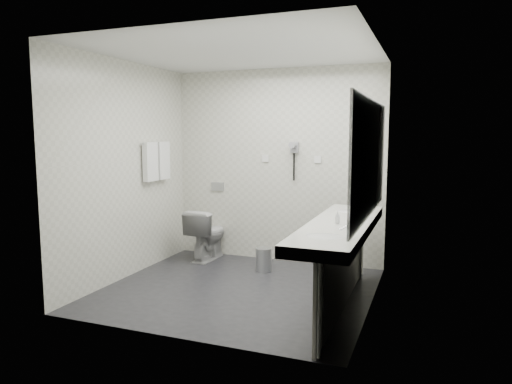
% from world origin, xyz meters
% --- Properties ---
extents(floor, '(2.80, 2.80, 0.00)m').
position_xyz_m(floor, '(0.00, 0.00, 0.00)').
color(floor, '#232227').
rests_on(floor, ground).
extents(ceiling, '(2.80, 2.80, 0.00)m').
position_xyz_m(ceiling, '(0.00, 0.00, 2.50)').
color(ceiling, silver).
rests_on(ceiling, wall_back).
extents(wall_back, '(2.80, 0.00, 2.80)m').
position_xyz_m(wall_back, '(0.00, 1.30, 1.25)').
color(wall_back, beige).
rests_on(wall_back, floor).
extents(wall_front, '(2.80, 0.00, 2.80)m').
position_xyz_m(wall_front, '(0.00, -1.30, 1.25)').
color(wall_front, beige).
rests_on(wall_front, floor).
extents(wall_left, '(0.00, 2.60, 2.60)m').
position_xyz_m(wall_left, '(-1.40, 0.00, 1.25)').
color(wall_left, beige).
rests_on(wall_left, floor).
extents(wall_right, '(0.00, 2.60, 2.60)m').
position_xyz_m(wall_right, '(1.40, 0.00, 1.25)').
color(wall_right, beige).
rests_on(wall_right, floor).
extents(vanity_counter, '(0.55, 2.20, 0.10)m').
position_xyz_m(vanity_counter, '(1.12, -0.20, 0.80)').
color(vanity_counter, silver).
rests_on(vanity_counter, floor).
extents(vanity_panel, '(0.03, 2.15, 0.75)m').
position_xyz_m(vanity_panel, '(1.15, -0.20, 0.38)').
color(vanity_panel, gray).
rests_on(vanity_panel, floor).
extents(vanity_post_near, '(0.06, 0.06, 0.75)m').
position_xyz_m(vanity_post_near, '(1.18, -1.24, 0.38)').
color(vanity_post_near, silver).
rests_on(vanity_post_near, floor).
extents(vanity_post_far, '(0.06, 0.06, 0.75)m').
position_xyz_m(vanity_post_far, '(1.18, 0.84, 0.38)').
color(vanity_post_far, silver).
rests_on(vanity_post_far, floor).
extents(mirror, '(0.02, 2.20, 1.05)m').
position_xyz_m(mirror, '(1.39, -0.20, 1.45)').
color(mirror, '#B2BCC6').
rests_on(mirror, wall_right).
extents(basin_near, '(0.40, 0.31, 0.05)m').
position_xyz_m(basin_near, '(1.12, -0.85, 0.83)').
color(basin_near, white).
rests_on(basin_near, vanity_counter).
extents(basin_far, '(0.40, 0.31, 0.05)m').
position_xyz_m(basin_far, '(1.12, 0.45, 0.83)').
color(basin_far, white).
rests_on(basin_far, vanity_counter).
extents(faucet_near, '(0.04, 0.04, 0.15)m').
position_xyz_m(faucet_near, '(1.32, -0.85, 0.92)').
color(faucet_near, silver).
rests_on(faucet_near, vanity_counter).
extents(faucet_far, '(0.04, 0.04, 0.15)m').
position_xyz_m(faucet_far, '(1.32, 0.45, 0.92)').
color(faucet_far, silver).
rests_on(faucet_far, vanity_counter).
extents(soap_bottle_a, '(0.07, 0.07, 0.12)m').
position_xyz_m(soap_bottle_a, '(1.23, -0.10, 0.91)').
color(soap_bottle_a, silver).
rests_on(soap_bottle_a, vanity_counter).
extents(soap_bottle_c, '(0.05, 0.05, 0.12)m').
position_xyz_m(soap_bottle_c, '(1.12, -0.30, 0.91)').
color(soap_bottle_c, silver).
rests_on(soap_bottle_c, vanity_counter).
extents(glass_left, '(0.08, 0.08, 0.11)m').
position_xyz_m(glass_left, '(1.27, 0.05, 0.91)').
color(glass_left, silver).
rests_on(glass_left, vanity_counter).
extents(glass_right, '(0.07, 0.07, 0.10)m').
position_xyz_m(glass_right, '(1.25, 0.12, 0.90)').
color(glass_right, silver).
rests_on(glass_right, vanity_counter).
extents(toilet, '(0.40, 0.68, 0.68)m').
position_xyz_m(toilet, '(-0.87, 0.99, 0.34)').
color(toilet, white).
rests_on(toilet, floor).
extents(flush_plate, '(0.18, 0.02, 0.12)m').
position_xyz_m(flush_plate, '(-0.85, 1.29, 0.95)').
color(flush_plate, '#B2B5BA').
rests_on(flush_plate, wall_back).
extents(pedal_bin, '(0.25, 0.25, 0.27)m').
position_xyz_m(pedal_bin, '(0.03, 0.73, 0.14)').
color(pedal_bin, '#B2B5BA').
rests_on(pedal_bin, floor).
extents(bin_lid, '(0.20, 0.20, 0.02)m').
position_xyz_m(bin_lid, '(0.03, 0.73, 0.28)').
color(bin_lid, '#B2B5BA').
rests_on(bin_lid, pedal_bin).
extents(towel_rail, '(0.02, 0.62, 0.02)m').
position_xyz_m(towel_rail, '(-1.35, 0.55, 1.55)').
color(towel_rail, silver).
rests_on(towel_rail, wall_left).
extents(towel_near, '(0.07, 0.24, 0.48)m').
position_xyz_m(towel_near, '(-1.34, 0.41, 1.33)').
color(towel_near, white).
rests_on(towel_near, towel_rail).
extents(towel_far, '(0.07, 0.24, 0.48)m').
position_xyz_m(towel_far, '(-1.34, 0.69, 1.33)').
color(towel_far, white).
rests_on(towel_far, towel_rail).
extents(dryer_cradle, '(0.10, 0.04, 0.14)m').
position_xyz_m(dryer_cradle, '(0.25, 1.27, 1.50)').
color(dryer_cradle, gray).
rests_on(dryer_cradle, wall_back).
extents(dryer_barrel, '(0.08, 0.14, 0.08)m').
position_xyz_m(dryer_barrel, '(0.25, 1.20, 1.53)').
color(dryer_barrel, gray).
rests_on(dryer_barrel, dryer_cradle).
extents(dryer_cord, '(0.02, 0.02, 0.35)m').
position_xyz_m(dryer_cord, '(0.25, 1.26, 1.25)').
color(dryer_cord, black).
rests_on(dryer_cord, dryer_cradle).
extents(switch_plate_a, '(0.09, 0.02, 0.09)m').
position_xyz_m(switch_plate_a, '(-0.15, 1.29, 1.35)').
color(switch_plate_a, white).
rests_on(switch_plate_a, wall_back).
extents(switch_plate_b, '(0.09, 0.02, 0.09)m').
position_xyz_m(switch_plate_b, '(0.55, 1.29, 1.35)').
color(switch_plate_b, white).
rests_on(switch_plate_b, wall_back).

